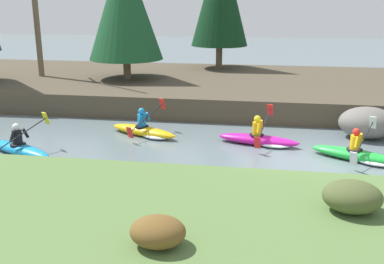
{
  "coord_description": "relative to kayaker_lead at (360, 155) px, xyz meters",
  "views": [
    {
      "loc": [
        -1.35,
        -12.99,
        4.7
      ],
      "look_at": [
        -3.55,
        0.75,
        0.55
      ],
      "focal_mm": 42.0,
      "sensor_mm": 36.0,
      "label": 1
    }
  ],
  "objects": [
    {
      "name": "ground_plane",
      "position": [
        -1.61,
        -0.34,
        -0.2
      ],
      "size": [
        90.0,
        90.0,
        0.0
      ],
      "primitive_type": "plane",
      "color": "slate"
    },
    {
      "name": "riverbank_near",
      "position": [
        -1.61,
        -6.15,
        0.13
      ],
      "size": [
        44.0,
        6.7,
        0.65
      ],
      "color": "#56753D",
      "rests_on": "ground"
    },
    {
      "name": "riverbank_far",
      "position": [
        -1.61,
        8.47,
        0.27
      ],
      "size": [
        44.0,
        9.91,
        0.94
      ],
      "color": "#4C4233",
      "rests_on": "ground"
    },
    {
      "name": "conifer_tree_left",
      "position": [
        -9.54,
        7.71,
        4.28
      ],
      "size": [
        3.53,
        3.53,
        6.15
      ],
      "color": "brown",
      "rests_on": "riverbank_far"
    },
    {
      "name": "bare_tree_upstream",
      "position": [
        -14.01,
        7.8,
        4.22
      ],
      "size": [
        4.05,
        4.01,
        7.4
      ],
      "color": "brown",
      "rests_on": "riverbank_far"
    },
    {
      "name": "shrub_clump_nearest",
      "position": [
        -4.61,
        -6.72,
        0.71
      ],
      "size": [
        0.96,
        0.8,
        0.52
      ],
      "color": "brown",
      "rests_on": "riverbank_near"
    },
    {
      "name": "shrub_clump_second",
      "position": [
        -1.13,
        -4.85,
        0.77
      ],
      "size": [
        1.16,
        0.97,
        0.63
      ],
      "color": "#4C562D",
      "rests_on": "riverbank_near"
    },
    {
      "name": "kayaker_lead",
      "position": [
        0.0,
        0.0,
        0.0
      ],
      "size": [
        2.7,
        1.95,
        1.2
      ],
      "rotation": [
        0.0,
        0.0,
        -0.44
      ],
      "color": "green",
      "rests_on": "ground"
    },
    {
      "name": "kayaker_middle",
      "position": [
        -2.93,
        1.09,
        0.0
      ],
      "size": [
        2.79,
        2.06,
        1.2
      ],
      "rotation": [
        0.0,
        0.0,
        -0.2
      ],
      "color": "#C61999",
      "rests_on": "ground"
    },
    {
      "name": "kayaker_trailing",
      "position": [
        -7.0,
        1.48,
        0.0
      ],
      "size": [
        2.72,
        1.98,
        1.2
      ],
      "rotation": [
        0.0,
        0.0,
        -0.39
      ],
      "color": "yellow",
      "rests_on": "ground"
    },
    {
      "name": "kayaker_far_back",
      "position": [
        -10.29,
        -1.11,
        0.0
      ],
      "size": [
        2.7,
        1.95,
        1.2
      ],
      "rotation": [
        0.0,
        0.0,
        -0.44
      ],
      "color": "#1993D6",
      "rests_on": "ground"
    },
    {
      "name": "boulder_midstream",
      "position": [
        0.68,
        2.49,
        0.35
      ],
      "size": [
        1.95,
        1.52,
        1.1
      ],
      "color": "slate",
      "rests_on": "ground"
    }
  ]
}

